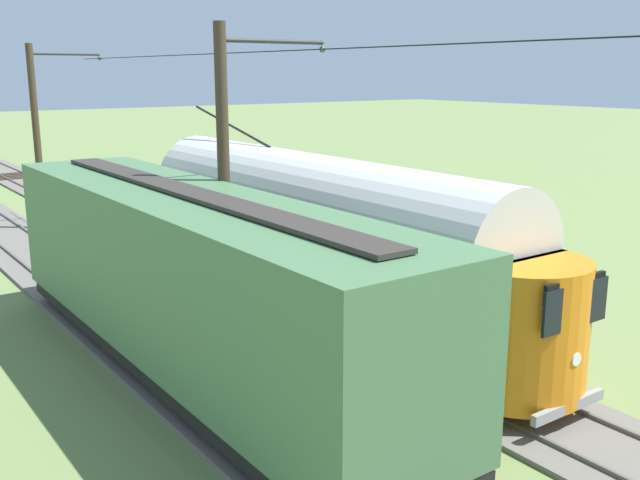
# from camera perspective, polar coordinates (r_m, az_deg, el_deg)

# --- Properties ---
(ground_plane) EXTENTS (220.00, 220.00, 0.00)m
(ground_plane) POSITION_cam_1_polar(r_m,az_deg,el_deg) (19.02, -7.44, -6.47)
(ground_plane) COLOR olive
(track_streetcar_siding) EXTENTS (2.80, 80.00, 0.18)m
(track_streetcar_siding) POSITION_cam_1_polar(r_m,az_deg,el_deg) (20.29, -2.52, -4.95)
(track_streetcar_siding) COLOR #666059
(track_streetcar_siding) RESTS_ON ground
(track_adjacent_siding) EXTENTS (2.80, 80.00, 0.18)m
(track_adjacent_siding) POSITION_cam_1_polar(r_m,az_deg,el_deg) (18.44, -13.82, -7.22)
(track_adjacent_siding) COLOR #666059
(track_adjacent_siding) RESTS_ON ground
(vintage_streetcar) EXTENTS (2.65, 15.97, 5.10)m
(vintage_streetcar) POSITION_cam_1_polar(r_m,az_deg,el_deg) (18.74, -0.55, 0.51)
(vintage_streetcar) COLOR orange
(vintage_streetcar) RESTS_ON ground
(coach_adjacent) EXTENTS (2.96, 14.17, 3.85)m
(coach_adjacent) POSITION_cam_1_polar(r_m,az_deg,el_deg) (15.26, -10.14, -2.98)
(coach_adjacent) COLOR #477047
(coach_adjacent) RESTS_ON ground
(catenary_pole_foreground) EXTENTS (2.98, 0.28, 7.41)m
(catenary_pole_foreground) POSITION_cam_1_polar(r_m,az_deg,el_deg) (31.27, -21.24, 7.71)
(catenary_pole_foreground) COLOR #423323
(catenary_pole_foreground) RESTS_ON ground
(catenary_pole_mid_near) EXTENTS (2.98, 0.28, 7.41)m
(catenary_pole_mid_near) POSITION_cam_1_polar(r_m,az_deg,el_deg) (16.71, -7.30, 4.52)
(catenary_pole_mid_near) COLOR #423323
(catenary_pole_mid_near) RESTS_ON ground
(overhead_wire_run) EXTENTS (2.77, 50.86, 0.18)m
(overhead_wire_run) POSITION_cam_1_polar(r_m,az_deg,el_deg) (12.90, 19.26, 14.72)
(overhead_wire_run) COLOR black
(overhead_wire_run) RESTS_ON ground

